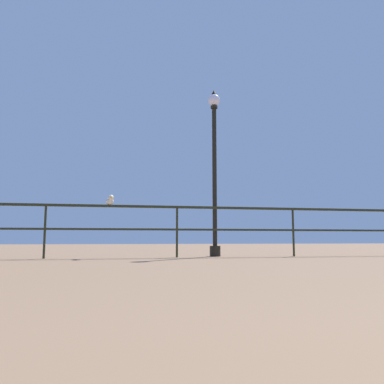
% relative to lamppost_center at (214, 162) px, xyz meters
% --- Properties ---
extents(pier_railing, '(22.74, 0.05, 1.03)m').
position_rel_lamppost_center_xyz_m(pier_railing, '(0.39, -0.29, -1.26)').
color(pier_railing, '#292B15').
rests_on(pier_railing, ground_plane).
extents(lamppost_center, '(0.27, 0.27, 3.66)m').
position_rel_lamppost_center_xyz_m(lamppost_center, '(0.00, 0.00, 0.00)').
color(lamppost_center, black).
rests_on(lamppost_center, ground_plane).
extents(seagull_on_rail, '(0.20, 0.39, 0.18)m').
position_rel_lamppost_center_xyz_m(seagull_on_rail, '(-2.20, -0.31, -0.92)').
color(seagull_on_rail, silver).
rests_on(seagull_on_rail, pier_railing).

